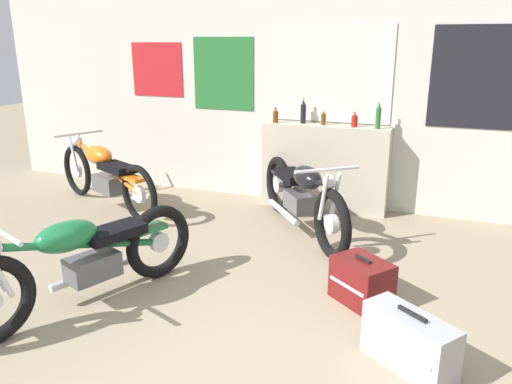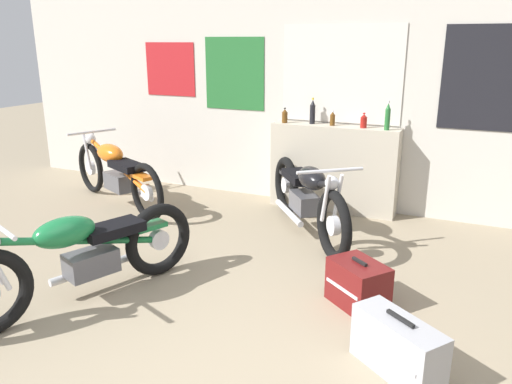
# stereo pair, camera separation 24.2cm
# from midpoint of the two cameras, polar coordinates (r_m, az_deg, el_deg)

# --- Properties ---
(wall_back) EXTENTS (10.00, 0.07, 2.80)m
(wall_back) POSITION_cam_midpoint_polar(r_m,az_deg,el_deg) (5.90, 10.52, 11.45)
(wall_back) COLOR beige
(wall_back) RESTS_ON ground_plane
(sill_counter) EXTENTS (1.48, 0.28, 1.01)m
(sill_counter) POSITION_cam_midpoint_polar(r_m,az_deg,el_deg) (5.94, 6.68, 2.82)
(sill_counter) COLOR #B7AD99
(sill_counter) RESTS_ON ground_plane
(bottle_leftmost) EXTENTS (0.07, 0.07, 0.18)m
(bottle_leftmost) POSITION_cam_midpoint_polar(r_m,az_deg,el_deg) (5.97, 1.07, 8.68)
(bottle_leftmost) COLOR #5B3814
(bottle_leftmost) RESTS_ON sill_counter
(bottle_left_center) EXTENTS (0.06, 0.06, 0.30)m
(bottle_left_center) POSITION_cam_midpoint_polar(r_m,az_deg,el_deg) (5.93, 4.24, 9.12)
(bottle_left_center) COLOR black
(bottle_left_center) RESTS_ON sill_counter
(bottle_center) EXTENTS (0.06, 0.06, 0.17)m
(bottle_center) POSITION_cam_midpoint_polar(r_m,az_deg,el_deg) (5.84, 6.52, 8.37)
(bottle_center) COLOR #5B3814
(bottle_center) RESTS_ON sill_counter
(bottle_right_center) EXTENTS (0.07, 0.07, 0.17)m
(bottle_right_center) POSITION_cam_midpoint_polar(r_m,az_deg,el_deg) (5.75, 10.06, 8.07)
(bottle_right_center) COLOR maroon
(bottle_right_center) RESTS_ON sill_counter
(bottle_rightmost) EXTENTS (0.06, 0.06, 0.32)m
(bottle_rightmost) POSITION_cam_midpoint_polar(r_m,az_deg,el_deg) (5.67, 12.61, 8.48)
(bottle_rightmost) COLOR #23662D
(bottle_rightmost) RESTS_ON sill_counter
(motorcycle_black) EXTENTS (1.36, 1.63, 0.83)m
(motorcycle_black) POSITION_cam_midpoint_polar(r_m,az_deg,el_deg) (5.17, 3.92, -0.39)
(motorcycle_black) COLOR black
(motorcycle_black) RESTS_ON ground_plane
(motorcycle_green) EXTENTS (0.91, 1.90, 0.78)m
(motorcycle_green) POSITION_cam_midpoint_polar(r_m,az_deg,el_deg) (3.98, -20.80, -7.18)
(motorcycle_green) COLOR black
(motorcycle_green) RESTS_ON ground_plane
(motorcycle_orange) EXTENTS (1.97, 1.01, 0.84)m
(motorcycle_orange) POSITION_cam_midpoint_polar(r_m,az_deg,el_deg) (6.23, -17.92, 1.95)
(motorcycle_orange) COLOR black
(motorcycle_orange) RESTS_ON ground_plane
(hard_case_silver) EXTENTS (0.61, 0.53, 0.38)m
(hard_case_silver) POSITION_cam_midpoint_polar(r_m,az_deg,el_deg) (3.28, 15.04, -16.20)
(hard_case_silver) COLOR #9E9EA3
(hard_case_silver) RESTS_ON ground_plane
(hard_case_darkred) EXTENTS (0.53, 0.50, 0.37)m
(hard_case_darkred) POSITION_cam_midpoint_polar(r_m,az_deg,el_deg) (3.94, 10.26, -10.03)
(hard_case_darkred) COLOR maroon
(hard_case_darkred) RESTS_ON ground_plane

